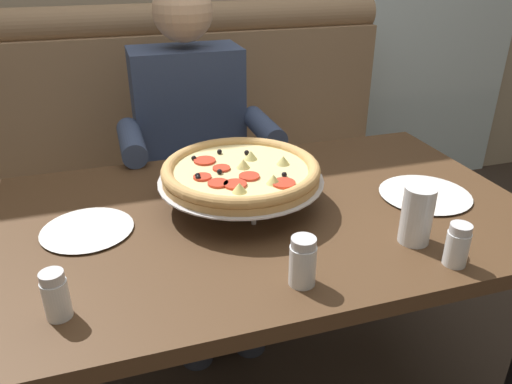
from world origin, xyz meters
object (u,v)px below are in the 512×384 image
at_px(booth_bench, 202,183).
at_px(drinking_glass, 416,219).
at_px(diner_main, 195,139).
at_px(plate_near_right, 425,192).
at_px(dining_table, 266,238).
at_px(pizza, 241,172).
at_px(plate_near_left, 87,228).
at_px(shaker_parmesan, 457,248).
at_px(patio_chair, 327,71).
at_px(shaker_pepper_flakes, 56,298).
at_px(shaker_oregano, 303,265).

height_order(booth_bench, drinking_glass, booth_bench).
xyz_separation_m(diner_main, plate_near_right, (0.51, -0.68, 0.03)).
relative_size(booth_bench, dining_table, 1.31).
distance_m(pizza, drinking_glass, 0.45).
distance_m(plate_near_left, drinking_glass, 0.78).
bearing_deg(shaker_parmesan, booth_bench, 104.19).
bearing_deg(plate_near_right, patio_chair, 71.35).
bearing_deg(diner_main, shaker_pepper_flakes, -115.63).
xyz_separation_m(dining_table, plate_near_left, (-0.45, 0.03, 0.09)).
height_order(diner_main, plate_near_right, diner_main).
distance_m(dining_table, patio_chair, 2.53).
relative_size(booth_bench, patio_chair, 2.09).
distance_m(booth_bench, shaker_oregano, 1.26).
bearing_deg(shaker_pepper_flakes, dining_table, 28.70).
relative_size(shaker_parmesan, drinking_glass, 0.70).
height_order(dining_table, shaker_pepper_flakes, shaker_pepper_flakes).
xyz_separation_m(diner_main, plate_near_left, (-0.38, -0.59, 0.03)).
bearing_deg(patio_chair, drinking_glass, -110.71).
bearing_deg(shaker_parmesan, plate_near_right, 66.16).
bearing_deg(drinking_glass, shaker_oregano, -167.05).
bearing_deg(plate_near_left, shaker_pepper_flakes, -99.64).
height_order(plate_near_left, drinking_glass, drinking_glass).
height_order(plate_near_right, drinking_glass, drinking_glass).
height_order(plate_near_left, patio_chair, patio_chair).
relative_size(dining_table, shaker_oregano, 12.81).
relative_size(shaker_parmesan, plate_near_right, 0.39).
bearing_deg(booth_bench, patio_chair, 47.57).
distance_m(pizza, shaker_parmesan, 0.55).
height_order(shaker_pepper_flakes, shaker_parmesan, same).
distance_m(pizza, plate_near_left, 0.41).
bearing_deg(dining_table, plate_near_right, -6.37).
relative_size(drinking_glass, patio_chair, 0.16).
distance_m(shaker_oregano, patio_chair, 2.83).
bearing_deg(booth_bench, shaker_parmesan, -75.81).
xyz_separation_m(dining_table, shaker_parmesan, (0.31, -0.35, 0.12)).
bearing_deg(shaker_parmesan, dining_table, 131.87).
relative_size(dining_table, pizza, 3.17).
distance_m(shaker_pepper_flakes, plate_near_right, 0.97).
xyz_separation_m(shaker_parmesan, patio_chair, (0.90, 2.57, -0.24)).
distance_m(dining_table, diner_main, 0.63).
distance_m(dining_table, drinking_glass, 0.40).
relative_size(shaker_parmesan, plate_near_left, 0.44).
distance_m(shaker_pepper_flakes, plate_near_left, 0.31).
bearing_deg(shaker_oregano, shaker_pepper_flakes, 174.97).
distance_m(booth_bench, dining_table, 0.92).
relative_size(shaker_oregano, patio_chair, 0.12).
bearing_deg(plate_near_left, shaker_parmesan, -26.68).
xyz_separation_m(plate_near_left, drinking_glass, (0.73, -0.28, 0.05)).
height_order(booth_bench, shaker_pepper_flakes, booth_bench).
bearing_deg(dining_table, booth_bench, 90.00).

